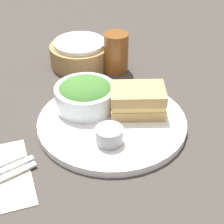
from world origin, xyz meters
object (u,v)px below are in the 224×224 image
bread_basket (80,53)px  plate (112,122)px  sandwich (138,100)px  dressing_cup (109,135)px  drink_glass (116,53)px  salad_bowl (85,94)px

bread_basket → plate: bearing=-91.5°
sandwich → dressing_cup: 0.12m
sandwich → bread_basket: (-0.06, 0.29, -0.01)m
sandwich → dressing_cup: sandwich is taller
plate → bread_basket: size_ratio=1.97×
plate → drink_glass: (0.09, 0.23, 0.05)m
sandwich → salad_bowl: 0.12m
dressing_cup → plate: bearing=67.1°
sandwich → drink_glass: drink_glass is taller
bread_basket → salad_bowl: bearing=-101.7°
salad_bowl → drink_glass: bearing=51.6°
sandwich → bread_basket: sandwich is taller
salad_bowl → bread_basket: 0.24m
plate → drink_glass: bearing=68.7°
plate → drink_glass: drink_glass is taller
salad_bowl → plate: bearing=-59.3°
sandwich → salad_bowl: salad_bowl is taller
salad_bowl → drink_glass: 0.21m
dressing_cup → bread_basket: bearing=84.2°
sandwich → dressing_cup: bearing=-139.1°
sandwich → plate: bearing=-170.9°
dressing_cup → drink_glass: size_ratio=0.53×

